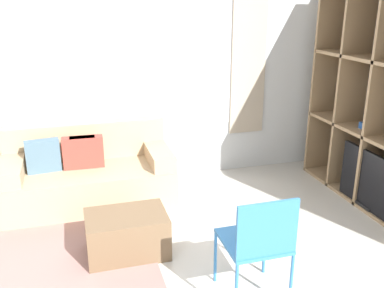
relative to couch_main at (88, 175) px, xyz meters
name	(u,v)px	position (x,y,z in m)	size (l,w,h in m)	color
wall_back	(103,70)	(0.26, 0.45, 1.05)	(6.89, 0.11, 2.70)	silver
couch_main	(88,175)	(0.00, 0.00, 0.00)	(1.76, 0.83, 0.81)	tan
ottoman	(127,234)	(0.25, -1.15, -0.12)	(0.69, 0.47, 0.37)	brown
folding_chair	(259,239)	(1.07, -2.04, 0.21)	(0.44, 0.46, 0.86)	#3375B7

